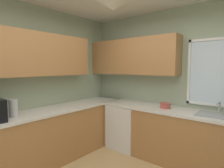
{
  "coord_description": "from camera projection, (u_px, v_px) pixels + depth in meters",
  "views": [
    {
      "loc": [
        1.17,
        -1.45,
        1.6
      ],
      "look_at": [
        -0.54,
        0.63,
        1.35
      ],
      "focal_mm": 29.71,
      "sensor_mm": 36.0,
      "label": 1
    }
  ],
  "objects": [
    {
      "name": "room_shell",
      "position": [
        115.0,
        54.0,
        2.44
      ],
      "size": [
        3.85,
        3.84,
        2.7
      ],
      "color": "#9EAD8E",
      "rests_on": "ground_plane"
    },
    {
      "name": "dishwasher",
      "position": [
        126.0,
        126.0,
        3.7
      ],
      "size": [
        0.6,
        0.6,
        0.85
      ],
      "primitive_type": "cube",
      "color": "white",
      "rests_on": "ground_plane"
    },
    {
      "name": "sink_assembly",
      "position": [
        217.0,
        115.0,
        2.69
      ],
      "size": [
        0.53,
        0.4,
        0.19
      ],
      "color": "#9EA0A5",
      "rests_on": "counter_run_back"
    },
    {
      "name": "bowl",
      "position": [
        165.0,
        105.0,
        3.18
      ],
      "size": [
        0.17,
        0.17,
        0.09
      ],
      "primitive_type": "cylinder",
      "color": "#B74C42",
      "rests_on": "counter_run_back"
    },
    {
      "name": "counter_run_back",
      "position": [
        183.0,
        138.0,
        3.02
      ],
      "size": [
        2.94,
        0.65,
        0.89
      ],
      "color": "#AD7542",
      "rests_on": "ground_plane"
    },
    {
      "name": "counter_run_left",
      "position": [
        37.0,
        139.0,
        2.95
      ],
      "size": [
        0.65,
        3.45,
        0.89
      ],
      "color": "#AD7542",
      "rests_on": "ground_plane"
    },
    {
      "name": "kettle",
      "position": [
        13.0,
        108.0,
        2.61
      ],
      "size": [
        0.12,
        0.12,
        0.25
      ],
      "primitive_type": "cylinder",
      "color": "#B7B7BC",
      "rests_on": "counter_run_left"
    }
  ]
}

